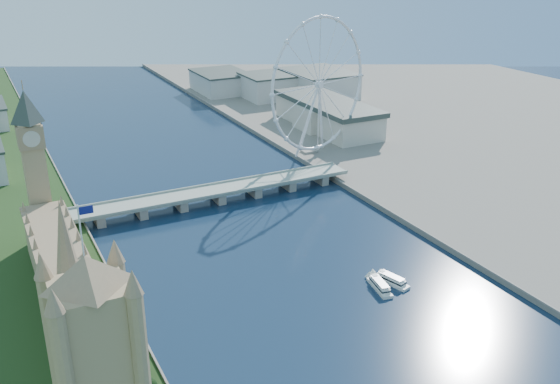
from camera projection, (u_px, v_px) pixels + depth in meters
victoria_tower at (100, 380)px, 197.80m from camera, size 28.16×28.16×112.00m
parliament_range at (73, 301)px, 309.34m from camera, size 24.00×200.00×70.00m
big_ben at (32, 149)px, 380.95m from camera, size 20.02×20.02×110.00m
westminster_bridge at (218, 193)px, 475.18m from camera, size 220.00×22.00×9.50m
london_eye at (319, 85)px, 548.63m from camera, size 113.60×39.12×124.30m
county_hall at (327, 130)px, 658.84m from camera, size 54.00×144.00×35.00m
city_skyline at (165, 102)px, 703.23m from camera, size 505.00×280.00×32.00m
tour_boat_near at (379, 289)px, 355.73m from camera, size 11.04×26.67×5.69m
tour_boat_far at (391, 283)px, 361.85m from camera, size 13.41×26.71×5.68m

